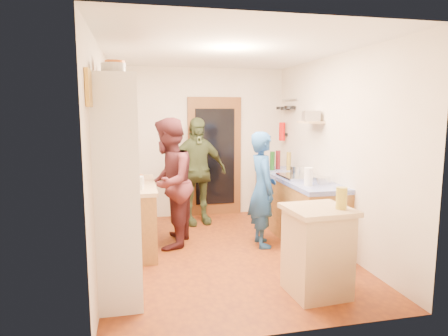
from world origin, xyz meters
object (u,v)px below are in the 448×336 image
object	(u,v)px
person_back	(197,171)
island_base	(317,253)
hutch_body	(120,186)
person_hob	(265,190)
right_counter_base	(296,208)
person_left	(172,183)

from	to	relation	value
person_back	island_base	bearing A→B (deg)	-83.89
hutch_body	person_hob	distance (m)	2.14
hutch_body	person_back	distance (m)	2.54
right_counter_base	person_left	world-z (taller)	person_left
person_hob	person_back	distance (m)	1.49
right_counter_base	person_back	bearing A→B (deg)	144.83
person_back	hutch_body	bearing A→B (deg)	-126.65
island_base	person_back	world-z (taller)	person_back
person_hob	person_left	bearing A→B (deg)	78.27
person_left	person_back	size ratio (longest dim) A/B	1.01
right_counter_base	person_hob	bearing A→B (deg)	-151.01
right_counter_base	person_hob	world-z (taller)	person_hob
island_base	person_back	distance (m)	2.96
hutch_body	person_left	size ratio (longest dim) A/B	1.24
hutch_body	island_base	distance (m)	2.13
hutch_body	right_counter_base	size ratio (longest dim) A/B	1.00
person_hob	right_counter_base	bearing A→B (deg)	-59.45
island_base	person_back	size ratio (longest dim) A/B	0.49
island_base	person_hob	xyz separation A→B (m)	(-0.05, 1.53, 0.36)
hutch_body	island_base	xyz separation A→B (m)	(1.94, -0.56, -0.67)
hutch_body	person_back	size ratio (longest dim) A/B	1.25
person_back	person_left	bearing A→B (deg)	-126.59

